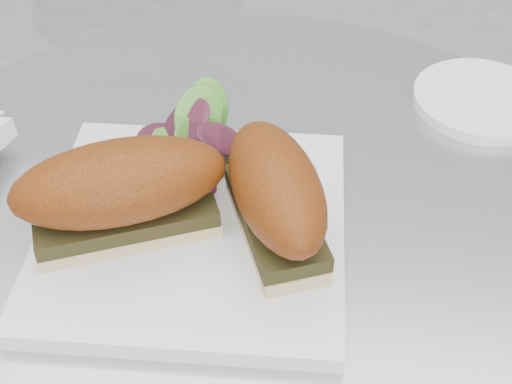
# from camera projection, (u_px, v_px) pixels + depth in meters

# --- Properties ---
(table) EXTENTS (0.70, 0.70, 0.73)m
(table) POSITION_uv_depth(u_px,v_px,m) (243.00, 379.00, 0.77)
(table) COLOR silver
(table) RESTS_ON ground
(plate) EXTENTS (0.25, 0.25, 0.02)m
(plate) POSITION_uv_depth(u_px,v_px,m) (193.00, 229.00, 0.58)
(plate) COLOR white
(plate) RESTS_ON table
(sandwich_left) EXTENTS (0.18, 0.13, 0.08)m
(sandwich_left) POSITION_uv_depth(u_px,v_px,m) (121.00, 190.00, 0.54)
(sandwich_left) COLOR #D6B886
(sandwich_left) RESTS_ON plate
(sandwich_right) EXTENTS (0.11, 0.16, 0.08)m
(sandwich_right) POSITION_uv_depth(u_px,v_px,m) (276.00, 195.00, 0.54)
(sandwich_right) COLOR #D6B886
(sandwich_right) RESTS_ON plate
(salad) EXTENTS (0.11, 0.11, 0.05)m
(salad) POSITION_uv_depth(u_px,v_px,m) (182.00, 140.00, 0.62)
(salad) COLOR #589631
(salad) RESTS_ON plate
(saucer) EXTENTS (0.14, 0.14, 0.01)m
(saucer) POSITION_uv_depth(u_px,v_px,m) (481.00, 100.00, 0.72)
(saucer) COLOR white
(saucer) RESTS_ON table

